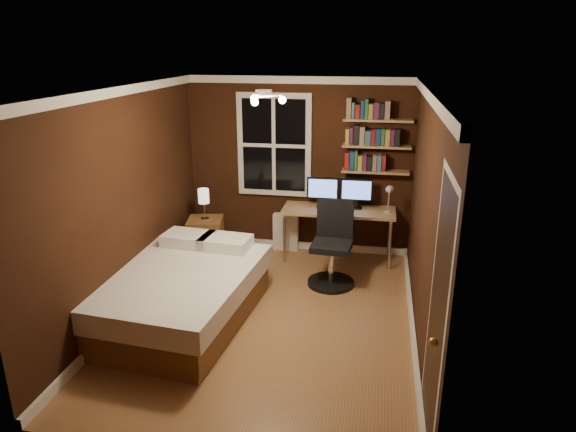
% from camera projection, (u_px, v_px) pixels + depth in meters
% --- Properties ---
extents(floor, '(4.20, 4.20, 0.00)m').
position_uv_depth(floor, '(269.00, 317.00, 5.77)').
color(floor, brown).
rests_on(floor, ground).
extents(wall_back, '(3.20, 0.04, 2.50)m').
position_uv_depth(wall_back, '(299.00, 166.00, 7.33)').
color(wall_back, black).
rests_on(wall_back, ground).
extents(wall_left, '(0.04, 4.20, 2.50)m').
position_uv_depth(wall_left, '(125.00, 203.00, 5.64)').
color(wall_left, black).
rests_on(wall_left, ground).
extents(wall_right, '(0.04, 4.20, 2.50)m').
position_uv_depth(wall_right, '(424.00, 220.00, 5.10)').
color(wall_right, black).
rests_on(wall_right, ground).
extents(ceiling, '(3.20, 4.20, 0.02)m').
position_uv_depth(ceiling, '(266.00, 89.00, 4.97)').
color(ceiling, white).
rests_on(ceiling, wall_back).
extents(window, '(1.06, 0.06, 1.46)m').
position_uv_depth(window, '(274.00, 145.00, 7.26)').
color(window, white).
rests_on(window, wall_back).
extents(door, '(0.03, 0.82, 2.05)m').
position_uv_depth(door, '(436.00, 317.00, 3.73)').
color(door, black).
rests_on(door, ground).
extents(door_knob, '(0.06, 0.06, 0.06)m').
position_uv_depth(door_knob, '(433.00, 342.00, 3.46)').
color(door_knob, gold).
rests_on(door_knob, door).
extents(ceiling_fixture, '(0.44, 0.44, 0.18)m').
position_uv_depth(ceiling_fixture, '(264.00, 100.00, 4.91)').
color(ceiling_fixture, beige).
rests_on(ceiling_fixture, ceiling).
extents(bookshelf_lower, '(0.92, 0.22, 0.03)m').
position_uv_depth(bookshelf_lower, '(375.00, 171.00, 7.04)').
color(bookshelf_lower, '#A07B4D').
rests_on(bookshelf_lower, wall_back).
extents(books_row_lower, '(0.54, 0.16, 0.23)m').
position_uv_depth(books_row_lower, '(376.00, 162.00, 7.00)').
color(books_row_lower, maroon).
rests_on(books_row_lower, bookshelf_lower).
extents(bookshelf_middle, '(0.92, 0.22, 0.03)m').
position_uv_depth(bookshelf_middle, '(377.00, 146.00, 6.93)').
color(bookshelf_middle, '#A07B4D').
rests_on(bookshelf_middle, wall_back).
extents(books_row_middle, '(0.66, 0.16, 0.23)m').
position_uv_depth(books_row_middle, '(377.00, 137.00, 6.88)').
color(books_row_middle, navy).
rests_on(books_row_middle, bookshelf_middle).
extents(bookshelf_upper, '(0.92, 0.22, 0.03)m').
position_uv_depth(bookshelf_upper, '(378.00, 120.00, 6.81)').
color(bookshelf_upper, '#A07B4D').
rests_on(bookshelf_upper, wall_back).
extents(books_row_upper, '(0.54, 0.16, 0.23)m').
position_uv_depth(books_row_upper, '(379.00, 110.00, 6.77)').
color(books_row_upper, '#296038').
rests_on(books_row_upper, bookshelf_upper).
extents(bed, '(1.70, 2.23, 0.71)m').
position_uv_depth(bed, '(179.00, 293.00, 5.65)').
color(bed, brown).
rests_on(bed, ground).
extents(nightstand, '(0.55, 0.55, 0.59)m').
position_uv_depth(nightstand, '(206.00, 239.00, 7.25)').
color(nightstand, brown).
rests_on(nightstand, ground).
extents(bedside_lamp, '(0.15, 0.15, 0.44)m').
position_uv_depth(bedside_lamp, '(204.00, 204.00, 7.08)').
color(bedside_lamp, '#F3E4CA').
rests_on(bedside_lamp, nightstand).
extents(radiator, '(0.37, 0.13, 0.55)m').
position_uv_depth(radiator, '(286.00, 232.00, 7.57)').
color(radiator, silver).
rests_on(radiator, ground).
extents(desk, '(1.55, 0.58, 0.74)m').
position_uv_depth(desk, '(339.00, 213.00, 7.12)').
color(desk, '#A07B4D').
rests_on(desk, ground).
extents(monitor_left, '(0.44, 0.12, 0.42)m').
position_uv_depth(monitor_left, '(323.00, 192.00, 7.14)').
color(monitor_left, black).
rests_on(monitor_left, desk).
extents(monitor_right, '(0.44, 0.12, 0.42)m').
position_uv_depth(monitor_right, '(356.00, 194.00, 7.07)').
color(monitor_right, black).
rests_on(monitor_right, desk).
extents(desk_lamp, '(0.14, 0.32, 0.44)m').
position_uv_depth(desk_lamp, '(389.00, 199.00, 6.81)').
color(desk_lamp, silver).
rests_on(desk_lamp, desk).
extents(office_chair, '(0.59, 0.59, 1.07)m').
position_uv_depth(office_chair, '(332.00, 252.00, 6.46)').
color(office_chair, black).
rests_on(office_chair, ground).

